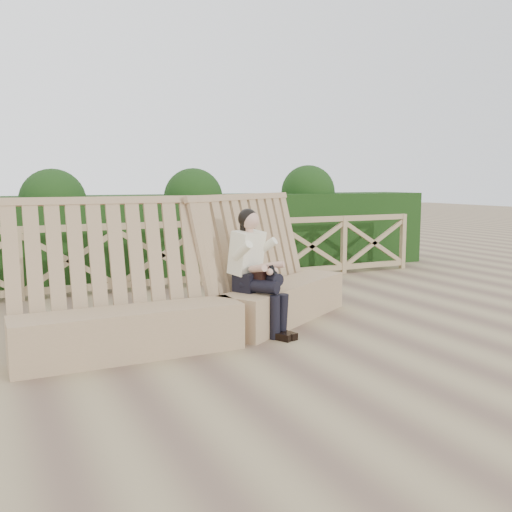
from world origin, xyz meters
name	(u,v)px	position (x,y,z in m)	size (l,w,h in m)	color
ground	(255,343)	(0.00, 0.00, 0.00)	(60.00, 60.00, 0.00)	brown
bench	(212,300)	(-0.30, 0.50, 0.41)	(4.37, 1.90, 1.62)	#9B7D58
woman	(255,266)	(0.20, 0.39, 0.78)	(0.60, 0.89, 1.44)	black
guardrail	(161,255)	(0.00, 3.50, 0.55)	(10.10, 0.09, 1.10)	#937F55
hedge	(142,237)	(0.00, 4.70, 0.75)	(12.00, 1.20, 1.50)	black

